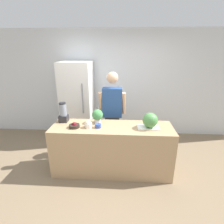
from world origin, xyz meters
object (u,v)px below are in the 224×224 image
at_px(bowl_cherries, 74,126).
at_px(refrigerator, 78,102).
at_px(bowl_cream, 88,124).
at_px(potted_plant, 97,115).
at_px(bowl_small_blue, 98,126).
at_px(watermelon, 150,120).
at_px(person, 112,113).
at_px(blender, 63,113).

bearing_deg(bowl_cherries, refrigerator, 101.42).
bearing_deg(refrigerator, bowl_cream, -68.94).
height_order(bowl_cherries, bowl_cream, bowl_cream).
relative_size(bowl_cream, potted_plant, 0.50).
bearing_deg(bowl_small_blue, refrigerator, 117.10).
xyz_separation_m(refrigerator, bowl_small_blue, (0.66, -1.29, -0.02)).
height_order(watermelon, bowl_small_blue, watermelon).
xyz_separation_m(refrigerator, potted_plant, (0.63, -1.09, 0.08)).
xyz_separation_m(refrigerator, bowl_cream, (0.50, -1.30, -0.00)).
distance_m(refrigerator, bowl_cherries, 1.34).
distance_m(bowl_cherries, bowl_cream, 0.24).
relative_size(person, bowl_cherries, 9.65).
relative_size(bowl_cherries, blender, 0.50).
xyz_separation_m(person, bowl_cherries, (-0.60, -0.73, 0.02)).
distance_m(watermelon, bowl_small_blue, 0.87).
distance_m(person, potted_plant, 0.58).
distance_m(bowl_cherries, potted_plant, 0.44).
xyz_separation_m(person, potted_plant, (-0.23, -0.51, 0.13)).
bearing_deg(potted_plant, watermelon, -10.17).
xyz_separation_m(watermelon, bowl_cherries, (-1.26, -0.06, -0.11)).
relative_size(bowl_small_blue, blender, 0.29).
bearing_deg(watermelon, bowl_cherries, -177.30).
distance_m(bowl_small_blue, blender, 0.71).
bearing_deg(bowl_cream, watermelon, 2.64).
bearing_deg(bowl_small_blue, person, 74.55).
distance_m(person, watermelon, 0.96).
distance_m(person, blender, 0.99).
bearing_deg(bowl_cream, blender, 154.66).
bearing_deg(blender, person, 29.66).
xyz_separation_m(bowl_cherries, potted_plant, (0.36, 0.22, 0.11)).
bearing_deg(potted_plant, bowl_cherries, -148.77).
xyz_separation_m(bowl_cherries, bowl_small_blue, (0.40, 0.02, 0.00)).
height_order(refrigerator, bowl_cream, refrigerator).
height_order(blender, potted_plant, blender).
relative_size(refrigerator, person, 1.09).
relative_size(person, bowl_small_blue, 16.86).
height_order(refrigerator, blender, refrigerator).
bearing_deg(bowl_small_blue, bowl_cream, -178.07).
bearing_deg(person, bowl_cream, -116.51).
relative_size(bowl_cherries, bowl_cream, 1.41).
height_order(refrigerator, bowl_cherries, refrigerator).
relative_size(person, blender, 4.82).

